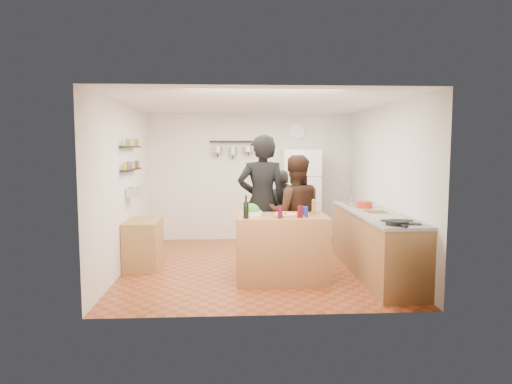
{
  "coord_description": "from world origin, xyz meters",
  "views": [
    {
      "loc": [
        -0.38,
        -6.95,
        1.86
      ],
      "look_at": [
        0.0,
        0.1,
        1.15
      ],
      "focal_mm": 32.0,
      "sensor_mm": 36.0,
      "label": 1
    }
  ],
  "objects": [
    {
      "name": "salt_canister",
      "position": [
        0.61,
        -0.89,
        0.98
      ],
      "size": [
        0.09,
        0.09,
        0.14
      ],
      "primitive_type": "cylinder",
      "color": "navy",
      "rests_on": "prep_island"
    },
    {
      "name": "fridge",
      "position": [
        0.95,
        1.75,
        0.9
      ],
      "size": [
        0.7,
        0.68,
        1.8
      ],
      "primitive_type": "cube",
      "color": "white",
      "rests_on": "floor"
    },
    {
      "name": "produce_basket",
      "position": [
        -1.9,
        0.2,
        1.15
      ],
      "size": [
        0.18,
        0.35,
        0.14
      ],
      "primitive_type": "cube",
      "color": "silver",
      "rests_on": "left_wall"
    },
    {
      "name": "spice_shelf_upper",
      "position": [
        -1.93,
        0.2,
        1.85
      ],
      "size": [
        0.12,
        1.0,
        0.02
      ],
      "primitive_type": "cube",
      "color": "black",
      "rests_on": "left_wall"
    },
    {
      "name": "pizza",
      "position": [
        0.39,
        -0.79,
        0.94
      ],
      "size": [
        0.34,
        0.34,
        0.02
      ],
      "primitive_type": "cylinder",
      "color": "#D3B88B",
      "rests_on": "pizza_board"
    },
    {
      "name": "person_back",
      "position": [
        0.43,
        0.22,
        0.74
      ],
      "size": [
        0.91,
        0.47,
        1.49
      ],
      "primitive_type": "imported",
      "rotation": [
        0.0,
        0.0,
        3.02
      ],
      "color": "#292725",
      "rests_on": "floor"
    },
    {
      "name": "pot_rack",
      "position": [
        -0.35,
        2.0,
        1.95
      ],
      "size": [
        0.9,
        0.04,
        0.04
      ],
      "primitive_type": "cube",
      "color": "black",
      "rests_on": "back_wall"
    },
    {
      "name": "side_table",
      "position": [
        -1.74,
        0.03,
        0.36
      ],
      "size": [
        0.5,
        0.8,
        0.73
      ],
      "primitive_type": "cube",
      "color": "#AA7F47",
      "rests_on": "floor"
    },
    {
      "name": "prep_island",
      "position": [
        0.31,
        -0.77,
        0.46
      ],
      "size": [
        1.25,
        0.72,
        0.91
      ],
      "primitive_type": "cube",
      "color": "#A56A3C",
      "rests_on": "floor"
    },
    {
      "name": "pepper_mill",
      "position": [
        0.76,
        -0.72,
        1.0
      ],
      "size": [
        0.05,
        0.05,
        0.17
      ],
      "primitive_type": "cylinder",
      "color": "olive",
      "rests_on": "prep_island"
    },
    {
      "name": "red_bowl",
      "position": [
        1.65,
        -0.14,
        0.97
      ],
      "size": [
        0.24,
        0.24,
        0.1
      ],
      "primitive_type": "cylinder",
      "color": "red",
      "rests_on": "counter_run"
    },
    {
      "name": "wall_clock",
      "position": [
        0.95,
        2.08,
        2.15
      ],
      "size": [
        0.3,
        0.03,
        0.3
      ],
      "primitive_type": "cylinder",
      "rotation": [
        1.57,
        0.0,
        0.0
      ],
      "color": "silver",
      "rests_on": "back_wall"
    },
    {
      "name": "salad_bowl",
      "position": [
        -0.11,
        -0.72,
        0.94
      ],
      "size": [
        0.3,
        0.3,
        0.06
      ],
      "primitive_type": "cylinder",
      "color": "white",
      "rests_on": "prep_island"
    },
    {
      "name": "wine_glass_near",
      "position": [
        0.26,
        -1.01,
        0.99
      ],
      "size": [
        0.06,
        0.06,
        0.15
      ],
      "primitive_type": "cylinder",
      "color": "#50061A",
      "rests_on": "prep_island"
    },
    {
      "name": "counter_run",
      "position": [
        1.7,
        -0.55,
        0.45
      ],
      "size": [
        0.63,
        2.63,
        0.9
      ],
      "primitive_type": "cube",
      "color": "#9E7042",
      "rests_on": "floor"
    },
    {
      "name": "cutting_board",
      "position": [
        1.7,
        -0.58,
        0.91
      ],
      "size": [
        0.3,
        0.4,
        0.02
      ],
      "primitive_type": "cube",
      "color": "brown",
      "rests_on": "counter_run"
    },
    {
      "name": "wine_glass_far",
      "position": [
        0.53,
        -0.97,
        0.99
      ],
      "size": [
        0.07,
        0.07,
        0.17
      ],
      "primitive_type": "cylinder",
      "color": "#570708",
      "rests_on": "prep_island"
    },
    {
      "name": "stove_top",
      "position": [
        1.7,
        -1.5,
        0.91
      ],
      "size": [
        0.6,
        0.62,
        0.02
      ],
      "primitive_type": "cube",
      "color": "white",
      "rests_on": "counter_run"
    },
    {
      "name": "room_shell",
      "position": [
        0.0,
        0.39,
        1.25
      ],
      "size": [
        4.2,
        4.2,
        4.2
      ],
      "color": "brown",
      "rests_on": "ground"
    },
    {
      "name": "person_left",
      "position": [
        0.08,
        -0.15,
        1.02
      ],
      "size": [
        0.74,
        0.49,
        2.03
      ],
      "primitive_type": "imported",
      "rotation": [
        0.0,
        0.0,
        3.14
      ],
      "color": "black",
      "rests_on": "floor"
    },
    {
      "name": "sink",
      "position": [
        1.7,
        0.3,
        0.92
      ],
      "size": [
        0.5,
        0.8,
        0.03
      ],
      "primitive_type": "cube",
      "color": "silver",
      "rests_on": "counter_run"
    },
    {
      "name": "spice_shelf_lower",
      "position": [
        -1.93,
        0.2,
        1.5
      ],
      "size": [
        0.12,
        1.0,
        0.02
      ],
      "primitive_type": "cube",
      "color": "black",
      "rests_on": "left_wall"
    },
    {
      "name": "pizza_board",
      "position": [
        0.39,
        -0.79,
        0.92
      ],
      "size": [
        0.42,
        0.34,
        0.02
      ],
      "primitive_type": "cube",
      "color": "olive",
      "rests_on": "prep_island"
    },
    {
      "name": "skillet",
      "position": [
        1.6,
        -1.66,
        0.95
      ],
      "size": [
        0.27,
        0.27,
        0.05
      ],
      "primitive_type": "cylinder",
      "color": "black",
      "rests_on": "stove_top"
    },
    {
      "name": "wine_bottle",
      "position": [
        -0.19,
        -0.99,
        1.02
      ],
      "size": [
        0.07,
        0.07,
        0.21
      ],
      "primitive_type": "cylinder",
      "color": "black",
      "rests_on": "prep_island"
    },
    {
      "name": "person_center",
      "position": [
        0.56,
        -0.27,
        0.87
      ],
      "size": [
        0.87,
        0.7,
        1.73
      ],
      "primitive_type": "imported",
      "rotation": [
        0.0,
        0.0,
        3.09
      ],
      "color": "black",
      "rests_on": "floor"
    }
  ]
}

